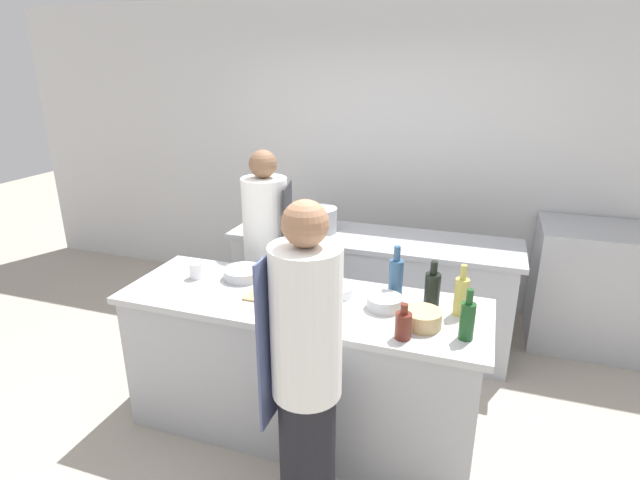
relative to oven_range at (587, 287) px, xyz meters
The scene contains 20 objects.
ground_plane 2.57m from the oven_range, 136.51° to the right, with size 16.00×16.00×0.00m, color #A89E8E.
wall_back 2.07m from the oven_range, 167.81° to the left, with size 8.00×0.06×2.80m.
prep_counter 2.52m from the oven_range, 136.51° to the right, with size 2.18×0.73×0.91m.
pass_counter 1.76m from the oven_range, 163.14° to the right, with size 2.31×0.65×0.91m.
oven_range is the anchor object (origin of this frame).
chef_at_prep_near 2.87m from the oven_range, 123.08° to the right, with size 0.33×0.32×1.70m.
chef_at_stove 2.61m from the oven_range, 156.49° to the right, with size 0.37×0.36×1.65m.
bottle_olive_oil 1.95m from the oven_range, 119.68° to the right, with size 0.08×0.08×0.29m.
bottle_vinegar 2.45m from the oven_range, 141.03° to the right, with size 0.08×0.08×0.22m.
bottle_wine 2.07m from the oven_range, 130.84° to the right, with size 0.08×0.08×0.32m.
bottle_cooking_oil 2.14m from the oven_range, 115.06° to the right, with size 0.07×0.07×0.27m.
bottle_sauce 1.98m from the oven_range, 124.92° to the right, with size 0.09×0.09×0.27m.
bottle_water 2.36m from the oven_range, 120.80° to the right, with size 0.08×0.08×0.19m.
bowl_mixing_large 2.19m from the oven_range, 121.22° to the right, with size 0.21×0.21×0.09m.
bowl_prep_small 2.20m from the oven_range, 128.31° to the right, with size 0.20×0.20×0.07m.
bowl_ceramic_blue 2.81m from the oven_range, 145.42° to the right, with size 0.25×0.25×0.07m.
bowl_wooden_salad 2.35m from the oven_range, 135.86° to the right, with size 0.23×0.23×0.06m.
cup 3.10m from the oven_range, 147.05° to the right, with size 0.09×0.09×0.10m.
cutting_board 2.67m from the oven_range, 138.67° to the right, with size 0.33×0.25×0.01m.
stockpot 2.26m from the oven_range, 166.25° to the right, with size 0.32×0.32×0.20m.
Camera 1 is at (0.97, -2.47, 2.23)m, focal length 28.00 mm.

